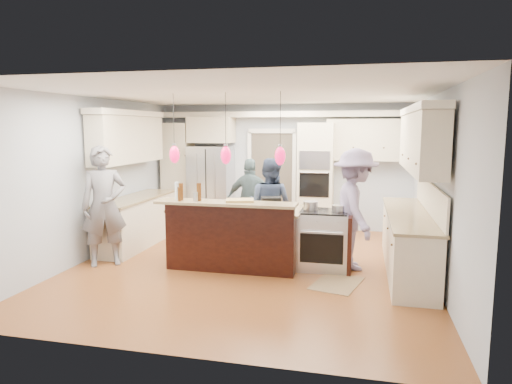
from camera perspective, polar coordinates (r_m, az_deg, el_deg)
ground_plane at (r=7.40m, az=-0.62°, el=-9.22°), size 6.00×6.00×0.00m
room_shell at (r=7.08m, az=-0.64°, el=4.98°), size 5.54×6.04×2.72m
refrigerator at (r=10.12m, az=-5.62°, el=0.63°), size 0.90×0.70×1.80m
oven_column at (r=9.64m, az=7.49°, el=1.73°), size 0.72×0.69×2.30m
back_upper_cabinets at (r=9.94m, az=-1.05°, el=4.99°), size 5.30×0.61×2.54m
right_counter_run at (r=7.30m, az=18.96°, el=-1.40°), size 0.64×3.10×2.51m
left_cabinets at (r=8.78m, az=-15.05°, el=0.29°), size 0.64×2.30×2.51m
kitchen_island at (r=7.40m, az=-2.36°, el=-5.33°), size 2.10×1.46×1.12m
island_range at (r=7.25m, az=8.66°, el=-5.94°), size 0.82×0.71×0.92m
pendant_lights at (r=6.66m, az=-3.79°, el=4.65°), size 1.75×0.15×1.03m
person_bar_end at (r=7.65m, az=-18.46°, el=-1.68°), size 0.84×0.77×1.92m
person_far_left at (r=7.99m, az=1.76°, el=-1.76°), size 0.97×0.85×1.68m
person_far_right at (r=8.83m, az=-0.67°, el=-1.02°), size 0.98×0.49×1.61m
person_range_side at (r=7.24m, az=12.28°, el=-2.12°), size 1.00×1.36×1.89m
floor_rug at (r=6.70m, az=10.08°, el=-11.17°), size 0.79×0.98×0.01m
water_bottle at (r=6.95m, az=-9.86°, el=0.13°), size 0.08×0.08×0.27m
beer_bottle_a at (r=6.90m, az=-9.36°, el=0.05°), size 0.07×0.07×0.26m
beer_bottle_b at (r=6.81m, az=-9.56°, el=-0.26°), size 0.07×0.07×0.21m
beer_bottle_c at (r=6.80m, az=-7.14°, el=0.01°), size 0.09×0.09×0.27m
drink_can at (r=6.77m, az=-7.57°, el=-0.60°), size 0.08×0.08×0.14m
cutting_board at (r=6.72m, az=-2.03°, el=-1.05°), size 0.46×0.38×0.03m
pot_large at (r=7.22m, az=6.84°, el=-1.67°), size 0.23×0.23×0.13m
pot_small at (r=7.13m, az=10.24°, el=-2.01°), size 0.19×0.19×0.10m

